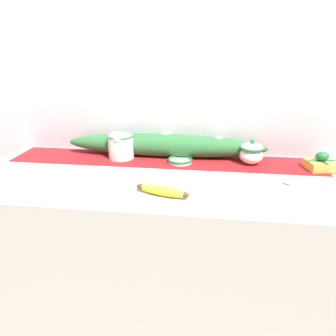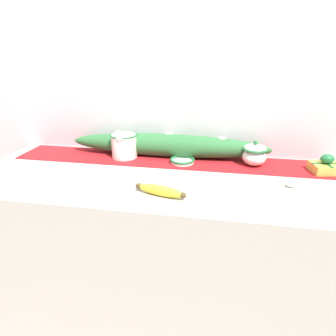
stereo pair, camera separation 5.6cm
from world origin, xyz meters
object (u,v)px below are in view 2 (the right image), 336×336
(small_dish, at_px, (182,161))
(sugar_bowl, at_px, (254,154))
(spoon, at_px, (286,185))
(cream_pitcher, at_px, (124,145))
(gift_box, at_px, (326,166))
(banana, at_px, (160,190))
(napkin_stack, at_px, (1,176))

(small_dish, bearing_deg, sugar_bowl, 4.91)
(spoon, bearing_deg, sugar_bowl, 139.71)
(cream_pitcher, height_order, sugar_bowl, cream_pitcher)
(cream_pitcher, height_order, gift_box, cream_pitcher)
(banana, relative_size, napkin_stack, 1.20)
(sugar_bowl, height_order, spoon, sugar_bowl)
(cream_pitcher, distance_m, spoon, 0.73)
(sugar_bowl, height_order, banana, sugar_bowl)
(napkin_stack, xyz_separation_m, gift_box, (1.30, 0.30, 0.02))
(banana, distance_m, gift_box, 0.72)
(napkin_stack, bearing_deg, small_dish, 23.46)
(sugar_bowl, bearing_deg, cream_pitcher, 179.90)
(gift_box, bearing_deg, banana, -152.62)
(cream_pitcher, height_order, banana, cream_pitcher)
(gift_box, bearing_deg, napkin_stack, -167.13)
(napkin_stack, bearing_deg, cream_pitcher, 38.64)
(small_dish, xyz_separation_m, banana, (-0.03, -0.34, 0.01))
(small_dish, distance_m, gift_box, 0.61)
(cream_pitcher, relative_size, small_dish, 1.29)
(spoon, bearing_deg, napkin_stack, -150.60)
(banana, height_order, gift_box, gift_box)
(cream_pitcher, bearing_deg, small_dish, -5.72)
(sugar_bowl, height_order, small_dish, sugar_bowl)
(cream_pitcher, height_order, napkin_stack, cream_pitcher)
(sugar_bowl, distance_m, spoon, 0.23)
(small_dish, bearing_deg, banana, -95.75)
(sugar_bowl, bearing_deg, spoon, -63.22)
(cream_pitcher, xyz_separation_m, spoon, (0.70, -0.20, -0.06))
(sugar_bowl, relative_size, napkin_stack, 0.69)
(sugar_bowl, distance_m, napkin_stack, 1.07)
(small_dish, bearing_deg, gift_box, -0.38)
(cream_pitcher, relative_size, gift_box, 1.09)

